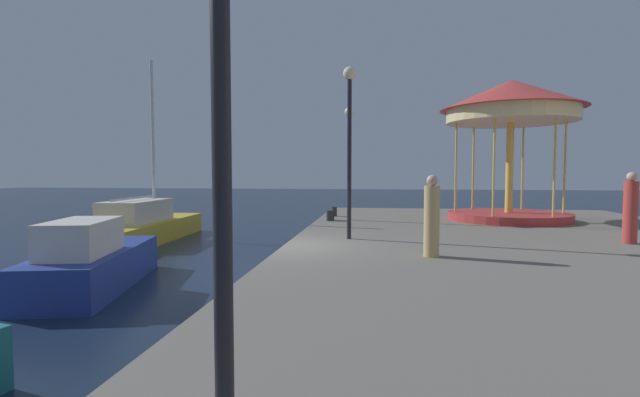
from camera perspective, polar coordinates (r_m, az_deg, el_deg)
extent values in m
plane|color=#162338|center=(11.78, -4.52, -9.69)|extent=(120.00, 120.00, 0.00)
cube|color=slate|center=(12.21, 27.85, -7.69)|extent=(13.24, 24.56, 0.80)
cube|color=gold|center=(18.49, -21.70, -3.90)|extent=(2.38, 7.11, 0.80)
cube|color=beige|center=(18.13, -22.21, -1.49)|extent=(1.61, 3.15, 0.81)
cylinder|color=silver|center=(19.40, -20.40, 6.97)|extent=(0.12, 0.12, 6.31)
cylinder|color=silver|center=(17.96, -22.46, 0.04)|extent=(0.19, 3.17, 0.08)
cube|color=navy|center=(11.69, -26.59, -7.92)|extent=(2.55, 4.74, 0.88)
cube|color=beige|center=(10.95, -27.97, -4.38)|extent=(1.53, 2.18, 0.75)
cube|color=#4C6070|center=(11.85, -26.14, -3.05)|extent=(0.96, 0.31, 0.34)
cylinder|color=#B23333|center=(18.95, 22.74, -2.08)|extent=(4.52, 4.52, 0.30)
cylinder|color=gold|center=(18.87, 22.87, 3.60)|extent=(0.28, 0.28, 3.45)
cylinder|color=#F2E099|center=(18.99, 23.01, 9.58)|extent=(4.79, 4.79, 0.50)
cone|color=#C63D38|center=(19.10, 23.06, 12.00)|extent=(5.32, 5.32, 1.12)
cylinder|color=gold|center=(19.50, 28.59, 3.44)|extent=(0.08, 0.08, 3.45)
cylinder|color=gold|center=(20.82, 24.27, 3.52)|extent=(0.08, 0.08, 3.45)
cylinder|color=gold|center=(20.33, 18.82, 3.65)|extent=(0.08, 0.08, 3.45)
cylinder|color=gold|center=(18.44, 16.82, 3.73)|extent=(0.08, 0.08, 3.45)
cylinder|color=gold|center=(16.93, 21.15, 3.70)|extent=(0.08, 0.08, 3.45)
cylinder|color=gold|center=(17.52, 27.57, 3.53)|extent=(0.08, 0.08, 3.45)
cylinder|color=black|center=(2.80, -12.36, 7.17)|extent=(0.12, 0.12, 4.08)
cylinder|color=black|center=(12.49, 3.73, 4.86)|extent=(0.12, 0.12, 4.37)
sphere|color=#F9E5B2|center=(12.77, 3.77, 15.54)|extent=(0.36, 0.36, 0.36)
cylinder|color=black|center=(17.41, 3.70, 3.78)|extent=(0.12, 0.12, 3.98)
sphere|color=#F9E5B2|center=(17.56, 3.72, 10.87)|extent=(0.36, 0.36, 0.36)
cylinder|color=#2D2D33|center=(19.02, 1.80, -1.65)|extent=(0.24, 0.24, 0.40)
cylinder|color=#2D2D33|center=(17.20, 1.21, -2.18)|extent=(0.24, 0.24, 0.40)
cylinder|color=#2D2D33|center=(17.46, 1.42, -2.10)|extent=(0.24, 0.24, 0.40)
cylinder|color=#B23833|center=(14.18, 34.64, -1.46)|extent=(0.34, 0.34, 1.62)
sphere|color=tan|center=(14.15, 34.76, 2.30)|extent=(0.24, 0.24, 0.24)
cylinder|color=tan|center=(10.18, 13.95, -2.82)|extent=(0.34, 0.34, 1.56)
sphere|color=tan|center=(10.12, 14.02, 2.24)|extent=(0.24, 0.24, 0.24)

